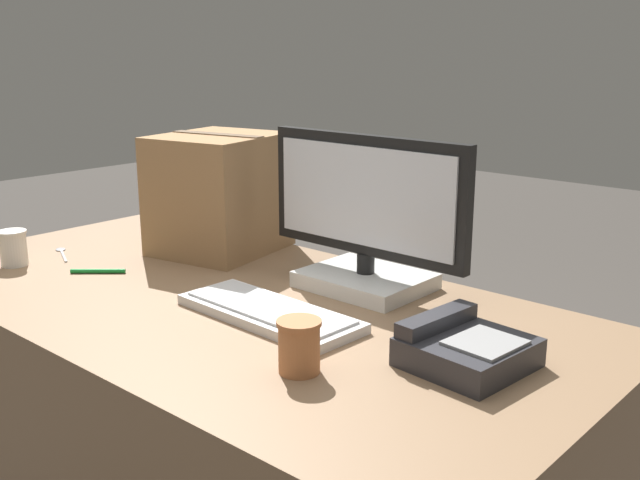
# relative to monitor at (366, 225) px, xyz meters

# --- Properties ---
(office_desk) EXTENTS (1.80, 0.90, 0.75)m
(office_desk) POSITION_rel_monitor_xyz_m (-0.20, -0.27, -0.54)
(office_desk) COLOR #8C6B4C
(office_desk) RESTS_ON ground_plane
(monitor) EXTENTS (0.57, 0.23, 0.38)m
(monitor) POSITION_rel_monitor_xyz_m (0.00, 0.00, 0.00)
(monitor) COLOR white
(monitor) RESTS_ON office_desk
(keyboard) EXTENTS (0.45, 0.18, 0.03)m
(keyboard) POSITION_rel_monitor_xyz_m (-0.03, -0.30, -0.15)
(keyboard) COLOR silver
(keyboard) RESTS_ON office_desk
(desk_phone) EXTENTS (0.22, 0.23, 0.08)m
(desk_phone) POSITION_rel_monitor_xyz_m (0.42, -0.24, -0.13)
(desk_phone) COLOR #2D2D33
(desk_phone) RESTS_ON office_desk
(paper_cup_left) EXTENTS (0.08, 0.08, 0.10)m
(paper_cup_left) POSITION_rel_monitor_xyz_m (-0.83, -0.48, -0.11)
(paper_cup_left) COLOR white
(paper_cup_left) RESTS_ON office_desk
(paper_cup_right) EXTENTS (0.08, 0.08, 0.10)m
(paper_cup_right) POSITION_rel_monitor_xyz_m (0.21, -0.46, -0.11)
(paper_cup_right) COLOR #BC7547
(paper_cup_right) RESTS_ON office_desk
(spoon) EXTENTS (0.15, 0.08, 0.00)m
(spoon) POSITION_rel_monitor_xyz_m (-0.85, -0.33, -0.16)
(spoon) COLOR silver
(spoon) RESTS_ON office_desk
(cardboard_box) EXTENTS (0.36, 0.39, 0.34)m
(cardboard_box) POSITION_rel_monitor_xyz_m (-0.53, -0.00, 0.01)
(cardboard_box) COLOR #9E754C
(cardboard_box) RESTS_ON office_desk
(pen_marker) EXTENTS (0.11, 0.10, 0.01)m
(pen_marker) POSITION_rel_monitor_xyz_m (-0.60, -0.37, -0.15)
(pen_marker) COLOR #198C33
(pen_marker) RESTS_ON office_desk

